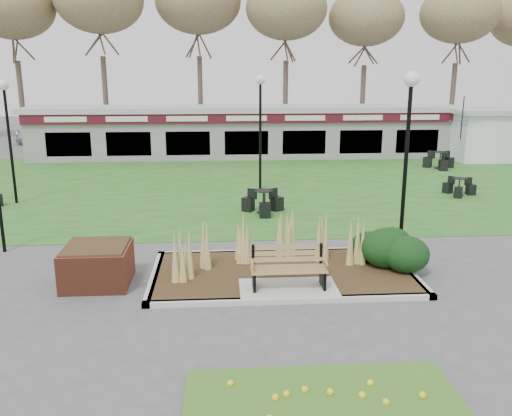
{
  "coord_description": "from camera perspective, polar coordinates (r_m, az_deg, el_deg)",
  "views": [
    {
      "loc": [
        -1.51,
        -11.17,
        4.89
      ],
      "look_at": [
        -0.61,
        2.0,
        1.52
      ],
      "focal_mm": 38.0,
      "sensor_mm": 36.0,
      "label": 1
    }
  ],
  "objects": [
    {
      "name": "ground",
      "position": [
        12.29,
        3.5,
        -9.16
      ],
      "size": [
        100.0,
        100.0,
        0.0
      ],
      "primitive_type": "plane",
      "color": "#515154",
      "rests_on": "ground"
    },
    {
      "name": "lawn",
      "position": [
        23.72,
        -0.19,
        2.46
      ],
      "size": [
        34.0,
        16.0,
        0.02
      ],
      "primitive_type": "cube",
      "color": "#22611E",
      "rests_on": "ground"
    },
    {
      "name": "planting_bed",
      "position": [
        13.6,
        8.15,
        -5.25
      ],
      "size": [
        6.75,
        3.4,
        1.27
      ],
      "color": "#311E13",
      "rests_on": "ground"
    },
    {
      "name": "park_bench",
      "position": [
        12.29,
        3.39,
        -6.18
      ],
      "size": [
        1.7,
        0.66,
        0.93
      ],
      "color": "olive",
      "rests_on": "ground"
    },
    {
      "name": "brick_planter",
      "position": [
        13.26,
        -16.36,
        -5.72
      ],
      "size": [
        1.5,
        1.5,
        0.95
      ],
      "color": "brown",
      "rests_on": "ground"
    },
    {
      "name": "food_pavilion",
      "position": [
        31.35,
        -1.15,
        8.08
      ],
      "size": [
        24.6,
        3.4,
        2.9
      ],
      "color": "gray",
      "rests_on": "ground"
    },
    {
      "name": "service_hut",
      "position": [
        32.98,
        23.37,
        7.18
      ],
      "size": [
        4.4,
        3.4,
        2.83
      ],
      "color": "white",
      "rests_on": "ground"
    },
    {
      "name": "tree_backdrop",
      "position": [
        39.35,
        -1.81,
        19.39
      ],
      "size": [
        47.24,
        5.24,
        10.36
      ],
      "color": "#47382B",
      "rests_on": "ground"
    },
    {
      "name": "lamp_post_near_right",
      "position": [
        15.1,
        15.77,
        8.68
      ],
      "size": [
        0.4,
        0.4,
        4.86
      ],
      "color": "black",
      "rests_on": "ground"
    },
    {
      "name": "lamp_post_mid_right",
      "position": [
        22.38,
        0.46,
        10.59
      ],
      "size": [
        0.39,
        0.39,
        4.71
      ],
      "color": "black",
      "rests_on": "ground"
    },
    {
      "name": "lamp_post_far_left",
      "position": [
        21.9,
        -24.76,
        8.93
      ],
      "size": [
        0.38,
        0.38,
        4.56
      ],
      "color": "black",
      "rests_on": "ground"
    },
    {
      "name": "bistro_set_b",
      "position": [
        18.95,
        0.77,
        0.28
      ],
      "size": [
        1.52,
        1.33,
        0.81
      ],
      "color": "black",
      "rests_on": "ground"
    },
    {
      "name": "bistro_set_c",
      "position": [
        29.15,
        18.78,
        4.52
      ],
      "size": [
        1.59,
        1.48,
        0.85
      ],
      "color": "black",
      "rests_on": "ground"
    },
    {
      "name": "bistro_set_d",
      "position": [
        23.14,
        20.57,
        1.84
      ],
      "size": [
        1.17,
        1.31,
        0.7
      ],
      "color": "black",
      "rests_on": "ground"
    },
    {
      "name": "patio_umbrella",
      "position": [
        30.15,
        20.73,
        7.11
      ],
      "size": [
        2.44,
        2.47,
        2.49
      ],
      "color": "black",
      "rests_on": "ground"
    },
    {
      "name": "car_silver",
      "position": [
        40.19,
        -21.24,
        7.36
      ],
      "size": [
        4.29,
        2.93,
        1.36
      ],
      "primitive_type": "imported",
      "rotation": [
        0.0,
        0.0,
        1.94
      ],
      "color": "#B1B0B6",
      "rests_on": "ground"
    }
  ]
}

